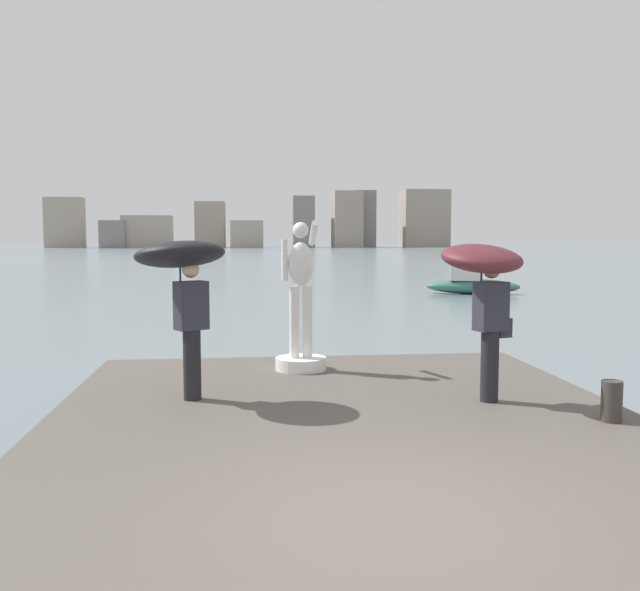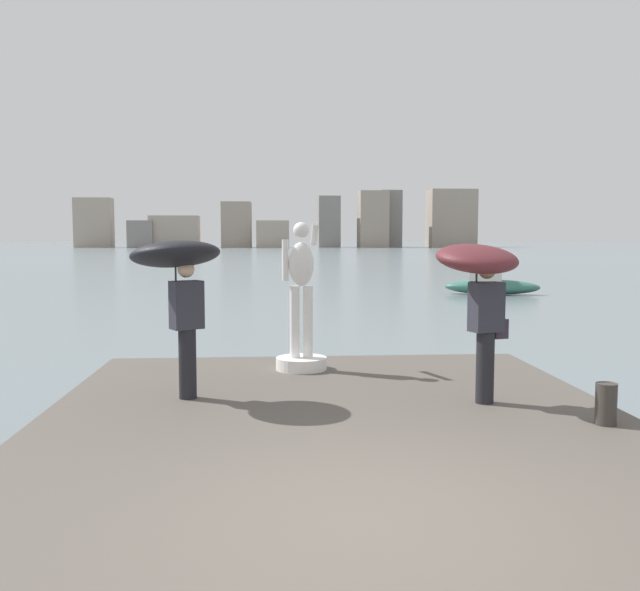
{
  "view_description": "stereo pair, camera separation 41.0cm",
  "coord_description": "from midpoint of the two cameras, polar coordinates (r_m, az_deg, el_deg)",
  "views": [
    {
      "loc": [
        -1.13,
        -4.77,
        2.44
      ],
      "look_at": [
        0.0,
        5.41,
        1.55
      ],
      "focal_mm": 38.79,
      "sensor_mm": 36.0,
      "label": 1
    },
    {
      "loc": [
        -0.72,
        -4.8,
        2.44
      ],
      "look_at": [
        0.0,
        5.41,
        1.55
      ],
      "focal_mm": 38.79,
      "sensor_mm": 36.0,
      "label": 2
    }
  ],
  "objects": [
    {
      "name": "ground_plane",
      "position": [
        44.86,
        -2.84,
        1.85
      ],
      "size": [
        400.0,
        400.0,
        0.0
      ],
      "primitive_type": "plane",
      "color": "slate"
    },
    {
      "name": "onlooker_left",
      "position": [
        8.66,
        -10.32,
        2.07
      ],
      "size": [
        1.52,
        1.53,
        2.04
      ],
      "color": "black",
      "rests_on": "pier"
    },
    {
      "name": "mooring_bollard",
      "position": [
        8.23,
        23.87,
        -8.19
      ],
      "size": [
        0.23,
        0.23,
        0.45
      ],
      "primitive_type": "cylinder",
      "color": "#38332D",
      "rests_on": "pier"
    },
    {
      "name": "statue_white_figure",
      "position": [
        10.49,
        -0.44,
        -1.77
      ],
      "size": [
        0.78,
        0.95,
        2.27
      ],
      "color": "white",
      "rests_on": "pier"
    },
    {
      "name": "distant_skyline",
      "position": [
        142.82,
        -1.06,
        5.98
      ],
      "size": [
        82.78,
        11.29,
        12.06
      ],
      "color": "#A89989",
      "rests_on": "ground"
    },
    {
      "name": "boat_near",
      "position": [
        29.51,
        14.27,
        0.97
      ],
      "size": [
        4.01,
        2.14,
        1.31
      ],
      "color": "#336B5B",
      "rests_on": "ground"
    },
    {
      "name": "pier",
      "position": [
        7.09,
        3.76,
        -13.46
      ],
      "size": [
        6.74,
        9.76,
        0.4
      ],
      "primitive_type": "cube",
      "color": "#564F47",
      "rests_on": "ground"
    },
    {
      "name": "onlooker_right",
      "position": [
        8.57,
        14.36,
        1.47
      ],
      "size": [
        1.24,
        1.26,
        2.0
      ],
      "color": "black",
      "rests_on": "pier"
    }
  ]
}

